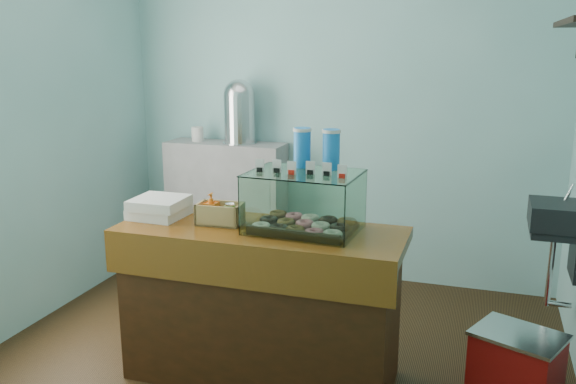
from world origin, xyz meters
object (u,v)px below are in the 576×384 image
(counter, at_px, (261,303))
(red_cooler, at_px, (516,366))
(display_case, at_px, (307,199))
(coffee_urn, at_px, (239,110))

(counter, height_order, red_cooler, counter)
(display_case, bearing_deg, counter, -158.64)
(coffee_urn, relative_size, red_cooler, 0.95)
(coffee_urn, xyz_separation_m, red_cooler, (2.16, -1.37, -1.18))
(counter, relative_size, red_cooler, 2.93)
(counter, xyz_separation_m, coffee_urn, (-0.77, 1.57, 0.92))
(display_case, xyz_separation_m, red_cooler, (1.15, 0.12, -0.87))
(counter, xyz_separation_m, red_cooler, (1.39, 0.20, -0.26))
(display_case, bearing_deg, coffee_urn, 127.31)
(red_cooler, bearing_deg, coffee_urn, 171.65)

